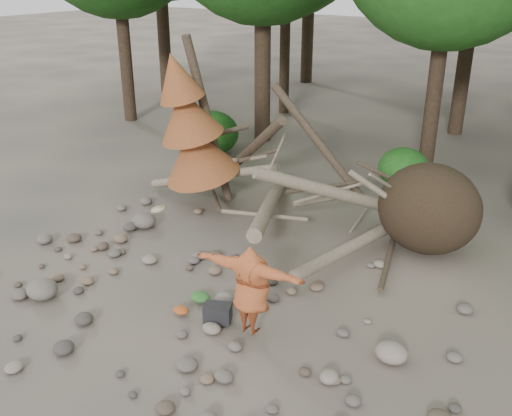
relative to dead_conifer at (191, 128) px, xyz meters
The scene contains 12 objects.
ground 5.05m from the dead_conifer, 47.26° to the right, with size 120.00×120.00×0.00m, color #514C44.
deadfall_pile 5.33m from the dead_conifer, ahead, with size 8.55×5.24×3.30m.
dead_conifer is the anchor object (origin of this frame).
bush_left 4.72m from the dead_conifer, 121.92° to the left, with size 1.80×1.80×1.44m, color #1B5015.
bush_mid 6.11m from the dead_conifer, 48.52° to the left, with size 1.40×1.40×1.12m, color #25661D.
frisbee_thrower 5.82m from the dead_conifer, 41.25° to the right, with size 3.35×0.75×1.70m.
backpack 5.59m from the dead_conifer, 46.46° to the right, with size 0.47×0.31×0.31m, color black.
cloth_green 4.97m from the dead_conifer, 49.57° to the right, with size 0.39×0.33×0.15m, color #2F692A.
cloth_orange 5.33m from the dead_conifer, 53.73° to the right, with size 0.30×0.25×0.11m, color #B04F1E.
boulder_front_left 5.32m from the dead_conifer, 85.90° to the right, with size 0.61×0.55×0.37m, color #6F665D.
boulder_mid_right 7.48m from the dead_conifer, 25.49° to the right, with size 0.52×0.47×0.31m, color gray.
boulder_mid_left 2.52m from the dead_conifer, 98.74° to the right, with size 0.60×0.54×0.36m, color #6A6159.
Camera 1 is at (5.67, -7.06, 5.80)m, focal length 40.00 mm.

